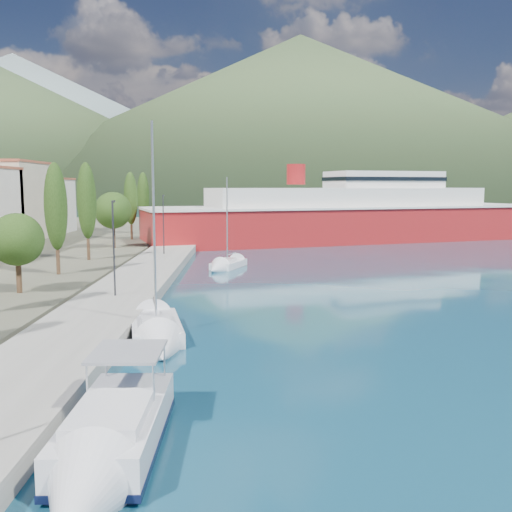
{
  "coord_description": "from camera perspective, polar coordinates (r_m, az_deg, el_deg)",
  "views": [
    {
      "loc": [
        -0.73,
        -20.65,
        7.76
      ],
      "look_at": [
        0.0,
        14.0,
        3.5
      ],
      "focal_mm": 40.0,
      "sensor_mm": 36.0,
      "label": 1
    }
  ],
  "objects": [
    {
      "name": "sailboat_mid",
      "position": [
        53.26,
        -3.4,
        -1.08
      ],
      "size": [
        4.21,
        6.7,
        9.4
      ],
      "color": "silver",
      "rests_on": "ground"
    },
    {
      "name": "tree_row",
      "position": [
        55.82,
        -16.8,
        4.44
      ],
      "size": [
        4.19,
        64.1,
        9.56
      ],
      "color": "#47301E",
      "rests_on": "land_strip"
    },
    {
      "name": "hills_near",
      "position": [
        407.47,
        13.16,
        12.67
      ],
      "size": [
        1010.0,
        520.0,
        115.0
      ],
      "color": "#3A4F2C",
      "rests_on": "ground"
    },
    {
      "name": "ferry",
      "position": [
        81.69,
        9.21,
        3.89
      ],
      "size": [
        57.74,
        28.7,
        11.28
      ],
      "color": "maroon",
      "rests_on": "ground"
    },
    {
      "name": "hills_far",
      "position": [
        658.07,
        11.32,
        12.96
      ],
      "size": [
        1480.0,
        900.0,
        180.0
      ],
      "color": "slate",
      "rests_on": "ground"
    },
    {
      "name": "sailboat_near",
      "position": [
        28.58,
        -9.76,
        -8.19
      ],
      "size": [
        4.13,
        8.65,
        11.95
      ],
      "color": "silver",
      "rests_on": "ground"
    },
    {
      "name": "motor_cruiser",
      "position": [
        16.79,
        -14.89,
        -18.75
      ],
      "size": [
        2.6,
        8.8,
        3.24
      ],
      "color": "black",
      "rests_on": "ground"
    },
    {
      "name": "lamp_posts",
      "position": [
        37.2,
        -14.05,
        1.13
      ],
      "size": [
        0.15,
        45.55,
        6.06
      ],
      "color": "#2D2D33",
      "rests_on": "quay"
    },
    {
      "name": "quay",
      "position": [
        47.94,
        -11.13,
        -1.95
      ],
      "size": [
        5.0,
        88.0,
        0.8
      ],
      "primitive_type": "cube",
      "color": "gray",
      "rests_on": "ground"
    },
    {
      "name": "ground",
      "position": [
        140.86,
        -0.91,
        3.86
      ],
      "size": [
        1400.0,
        1400.0,
        0.0
      ],
      "primitive_type": "plane",
      "color": "navy"
    }
  ]
}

